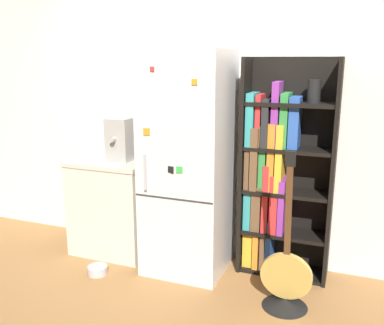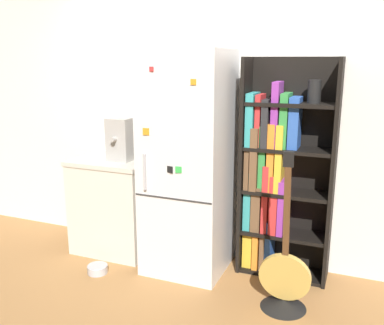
# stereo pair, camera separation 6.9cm
# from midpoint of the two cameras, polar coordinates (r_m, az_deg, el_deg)

# --- Properties ---
(ground_plane) EXTENTS (16.00, 16.00, 0.00)m
(ground_plane) POSITION_cam_midpoint_polar(r_m,az_deg,el_deg) (3.93, -1.56, -14.20)
(ground_plane) COLOR #A87542
(wall_back) EXTENTS (8.00, 0.05, 2.60)m
(wall_back) POSITION_cam_midpoint_polar(r_m,az_deg,el_deg) (3.95, 0.96, 5.89)
(wall_back) COLOR white
(wall_back) RESTS_ON ground_plane
(refrigerator) EXTENTS (0.68, 0.70, 1.92)m
(refrigerator) POSITION_cam_midpoint_polar(r_m,az_deg,el_deg) (3.68, -0.99, -0.11)
(refrigerator) COLOR silver
(refrigerator) RESTS_ON ground_plane
(bookshelf) EXTENTS (0.76, 0.32, 1.85)m
(bookshelf) POSITION_cam_midpoint_polar(r_m,az_deg,el_deg) (3.70, 10.68, -1.62)
(bookshelf) COLOR black
(bookshelf) RESTS_ON ground_plane
(kitchen_counter) EXTENTS (0.75, 0.58, 0.92)m
(kitchen_counter) POSITION_cam_midpoint_polar(r_m,az_deg,el_deg) (4.22, -10.79, -5.60)
(kitchen_counter) COLOR beige
(kitchen_counter) RESTS_ON ground_plane
(espresso_machine) EXTENTS (0.22, 0.29, 0.39)m
(espresso_machine) POSITION_cam_midpoint_polar(r_m,az_deg,el_deg) (4.01, -9.96, 3.08)
(espresso_machine) COLOR #A5A39E
(espresso_machine) RESTS_ON kitchen_counter
(guitar) EXTENTS (0.39, 0.35, 1.24)m
(guitar) POSITION_cam_midpoint_polar(r_m,az_deg,el_deg) (3.41, 11.77, -15.81)
(guitar) COLOR black
(guitar) RESTS_ON ground_plane
(pet_bowl) EXTENTS (0.18, 0.18, 0.07)m
(pet_bowl) POSITION_cam_midpoint_polar(r_m,az_deg,el_deg) (3.95, -12.99, -13.73)
(pet_bowl) COLOR #B7B7BC
(pet_bowl) RESTS_ON ground_plane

